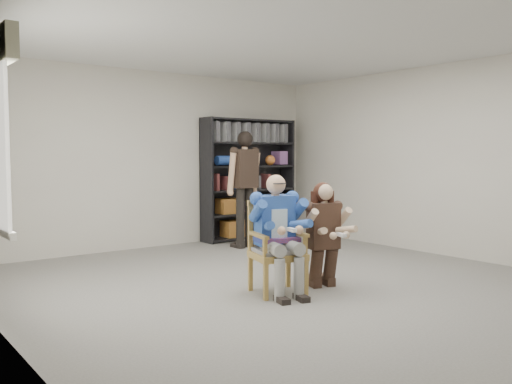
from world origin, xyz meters
TOP-DOWN VIEW (x-y plane):
  - room_shell at (0.00, 0.00)m, footprint 6.00×7.00m
  - floor at (0.00, 0.00)m, footprint 6.00×7.00m
  - armchair at (-0.35, 0.03)m, footprint 0.70×0.69m
  - seated_man at (-0.35, 0.03)m, footprint 0.74×0.89m
  - kneeling_woman at (0.23, -0.09)m, footprint 0.69×0.89m
  - bookshelf at (1.70, 3.28)m, footprint 1.80×0.38m
  - standing_man at (1.07, 2.54)m, footprint 0.59×0.37m

SIDE VIEW (x-z plane):
  - floor at x=0.00m, z-range -0.01..0.01m
  - armchair at x=-0.35m, z-range 0.00..0.99m
  - kneeling_woman at x=0.23m, z-range 0.00..1.18m
  - seated_man at x=-0.35m, z-range 0.00..1.28m
  - standing_man at x=1.07m, z-range 0.00..1.84m
  - bookshelf at x=1.70m, z-range 0.00..2.10m
  - room_shell at x=0.00m, z-range 0.00..2.80m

